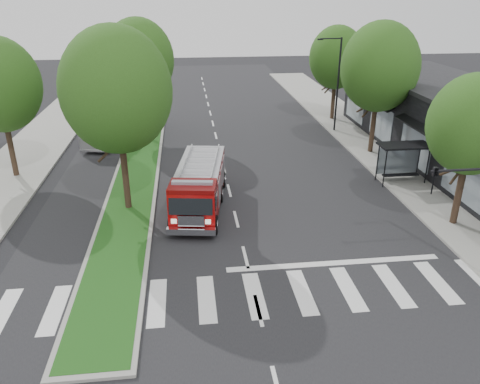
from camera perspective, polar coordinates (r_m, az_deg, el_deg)
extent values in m
plane|color=black|center=(22.31, 0.67, -7.96)|extent=(140.00, 140.00, 0.00)
cube|color=gray|center=(34.52, 19.48, 2.56)|extent=(5.00, 80.00, 0.15)
cube|color=gray|center=(38.79, -11.68, 5.70)|extent=(3.00, 50.00, 0.14)
cube|color=#164714|center=(38.77, -11.69, 5.80)|extent=(2.60, 49.50, 0.02)
cube|color=black|center=(36.01, 26.50, 6.34)|extent=(8.00, 30.00, 5.00)
cylinder|color=black|center=(30.80, 17.25, 2.72)|extent=(0.08, 0.08, 2.50)
cylinder|color=black|center=(32.02, 21.85, 2.85)|extent=(0.08, 0.08, 2.50)
cylinder|color=black|center=(31.83, 16.42, 3.49)|extent=(0.08, 0.08, 2.50)
cylinder|color=black|center=(33.01, 20.91, 3.59)|extent=(0.08, 0.08, 2.50)
cube|color=black|center=(31.49, 19.45, 5.38)|extent=(3.20, 1.60, 0.12)
cube|color=#8C99A5|center=(32.47, 18.65, 3.69)|extent=(2.80, 0.04, 1.80)
cube|color=black|center=(32.13, 18.98, 2.00)|extent=(2.40, 0.40, 0.08)
cylinder|color=black|center=(26.96, 25.12, -0.09)|extent=(0.36, 0.36, 3.74)
ellipsoid|color=#1F3E10|center=(25.85, 26.51, 7.35)|extent=(4.40, 4.40, 5.06)
cylinder|color=black|center=(36.94, 15.91, 7.83)|extent=(0.36, 0.36, 4.40)
ellipsoid|color=#1F3E10|center=(36.08, 16.69, 14.40)|extent=(5.60, 5.60, 6.44)
cylinder|color=black|center=(46.11, 11.29, 11.02)|extent=(0.36, 0.36, 3.96)
ellipsoid|color=#1F3E10|center=(45.45, 11.69, 15.77)|extent=(5.00, 5.00, 5.75)
cylinder|color=black|center=(26.79, -13.84, 2.42)|extent=(0.36, 0.36, 4.62)
ellipsoid|color=#1F3E10|center=(25.56, -14.84, 11.89)|extent=(5.80, 5.80, 6.67)
cylinder|color=black|center=(40.14, -11.73, 9.46)|extent=(0.36, 0.36, 4.40)
ellipsoid|color=#1F3E10|center=(39.35, -12.26, 15.53)|extent=(5.60, 5.60, 6.44)
cylinder|color=black|center=(34.30, -26.14, 4.92)|extent=(0.36, 0.36, 4.18)
imported|color=black|center=(19.10, 22.55, 1.25)|extent=(0.18, 0.22, 1.10)
cylinder|color=black|center=(41.68, 11.82, 12.50)|extent=(0.16, 0.16, 8.00)
cylinder|color=black|center=(40.86, 11.04, 17.89)|extent=(1.80, 0.10, 0.10)
cube|color=black|center=(40.61, 9.76, 17.88)|extent=(0.45, 0.20, 0.12)
cube|color=#610505|center=(27.09, -4.87, -0.93)|extent=(3.52, 8.18, 0.24)
cube|color=#960808|center=(27.39, -4.77, 1.61)|extent=(3.24, 6.32, 1.89)
cube|color=#960808|center=(24.05, -5.72, -1.67)|extent=(2.59, 2.03, 1.98)
cube|color=#B2B2B7|center=(27.03, -4.84, 3.56)|extent=(3.24, 6.32, 0.11)
cylinder|color=#B2B2B7|center=(27.08, -6.64, 3.94)|extent=(0.94, 5.61, 0.09)
cylinder|color=#B2B2B7|center=(26.89, -3.05, 3.92)|extent=(0.94, 5.61, 0.09)
cube|color=silver|center=(23.49, -5.97, -4.77)|extent=(2.47, 0.69, 0.33)
cube|color=#8C99A5|center=(23.53, -5.85, 1.13)|extent=(2.10, 0.64, 0.17)
cylinder|color=black|center=(24.38, -8.25, -3.91)|extent=(0.48, 1.07, 1.04)
cylinder|color=black|center=(24.10, -3.15, -4.03)|extent=(0.48, 1.07, 1.04)
cylinder|color=black|center=(27.90, -6.91, -0.16)|extent=(0.48, 1.07, 1.04)
cylinder|color=black|center=(27.65, -2.47, -0.22)|extent=(0.48, 1.07, 1.04)
cylinder|color=black|center=(29.96, -6.29, 1.58)|extent=(0.48, 1.07, 1.04)
cylinder|color=black|center=(29.73, -2.15, 1.54)|extent=(0.48, 1.07, 1.04)
imported|color=#B4B4B8|center=(41.05, -15.09, 8.16)|extent=(4.17, 9.66, 2.62)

